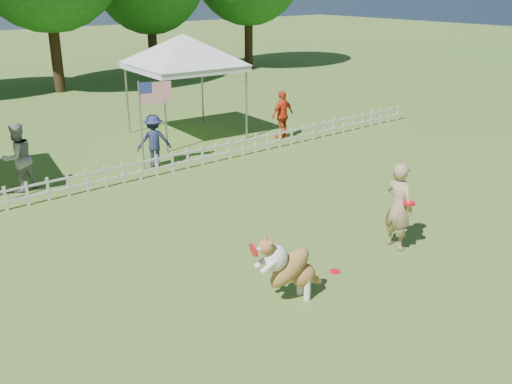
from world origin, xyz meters
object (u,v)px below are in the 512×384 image
dog (291,267)px  spectator_b (154,141)px  handler (399,206)px  spectator_c (282,115)px  spectator_a (18,158)px  canopy_tent_right (185,87)px  frisbee_on_turf (335,271)px  flag_pole (141,126)px

dog → spectator_b: spectator_b is taller
handler → spectator_b: size_ratio=1.18×
dog → spectator_b: size_ratio=0.84×
spectator_b → spectator_c: 4.93m
spectator_a → spectator_c: spectator_a is taller
canopy_tent_right → spectator_c: canopy_tent_right is taller
canopy_tent_right → spectator_c: bearing=-40.5°
dog → spectator_b: (1.97, 7.93, 0.12)m
frisbee_on_turf → canopy_tent_right: size_ratio=0.06×
dog → spectator_a: 8.46m
handler → spectator_a: 9.37m
spectator_a → canopy_tent_right: bearing=-178.4°
dog → spectator_c: 10.54m
frisbee_on_turf → spectator_c: size_ratio=0.12×
flag_pole → spectator_c: 5.36m
dog → frisbee_on_turf: size_ratio=6.38×
spectator_a → spectator_b: (3.66, -0.35, -0.12)m
spectator_a → spectator_c: bearing=161.6°
spectator_b → dog: bearing=97.7°
handler → spectator_b: bearing=14.4°
dog → spectator_b: 8.17m
handler → flag_pole: (-1.47, 7.65, 0.37)m
handler → dog: 3.05m
canopy_tent_right → spectator_a: (-6.27, -2.01, -0.79)m
handler → flag_pole: bearing=17.5°
spectator_b → spectator_c: spectator_c is taller
canopy_tent_right → frisbee_on_turf: bearing=-103.3°
spectator_a → spectator_b: size_ratio=1.16×
spectator_a → spectator_c: 8.60m
handler → spectator_c: 8.68m
flag_pole → spectator_b: size_ratio=1.66×
dog → spectator_a: spectator_a is taller
handler → spectator_c: size_ratio=1.10×
handler → canopy_tent_right: size_ratio=0.53×
spectator_a → spectator_b: bearing=158.3°
dog → frisbee_on_turf: (1.33, 0.22, -0.62)m
frisbee_on_turf → canopy_tent_right: (3.25, 10.07, 1.66)m
canopy_tent_right → spectator_a: bearing=-157.6°
canopy_tent_right → flag_pole: bearing=-136.2°
flag_pole → spectator_c: size_ratio=1.55×
flag_pole → spectator_b: bearing=27.9°
spectator_c → handler: bearing=58.0°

